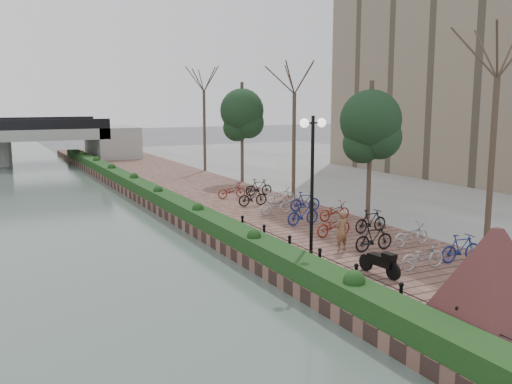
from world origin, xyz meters
TOP-DOWN VIEW (x-y plane):
  - ground at (0.00, 0.00)m, footprint 220.00×220.00m
  - promenade at (4.00, 17.50)m, footprint 8.00×75.00m
  - inland_pavement at (20.00, 17.50)m, footprint 24.00×75.00m
  - hedge at (0.60, 20.00)m, footprint 1.10×56.00m
  - chain_fence at (1.40, 2.00)m, footprint 0.10×14.10m
  - granite_monument at (2.35, -3.18)m, footprint 5.02×5.02m
  - lamppost at (1.93, 4.39)m, footprint 1.02×0.32m
  - motorcycle at (2.87, 1.74)m, footprint 0.64×1.55m
  - pedestrian at (3.54, 4.83)m, footprint 0.59×0.42m
  - bicycle_parking at (5.49, 9.40)m, footprint 2.40×17.32m
  - street_trees at (8.00, 12.68)m, footprint 3.20×37.12m

SIDE VIEW (x-z plane):
  - ground at x=0.00m, z-range 0.00..0.00m
  - promenade at x=4.00m, z-range 0.00..0.50m
  - inland_pavement at x=20.00m, z-range 0.00..0.50m
  - hedge at x=0.60m, z-range 0.50..1.10m
  - chain_fence at x=1.40m, z-range 0.50..1.20m
  - motorcycle at x=2.87m, z-range 0.50..1.44m
  - bicycle_parking at x=5.49m, z-range 0.47..1.47m
  - pedestrian at x=3.54m, z-range 0.50..2.03m
  - granite_monument at x=2.35m, z-range 0.52..3.14m
  - street_trees at x=8.00m, z-range 0.29..7.09m
  - lamppost at x=1.93m, z-range 1.60..6.69m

